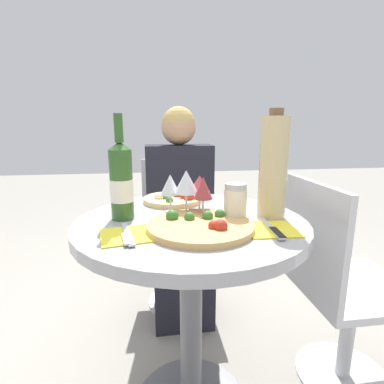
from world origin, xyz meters
The scene contains 15 objects.
dining_table centered at (0.00, 0.00, 0.58)m, with size 0.77×0.77×0.76m.
chair_behind_diner centered at (0.03, 0.78, 0.42)m, with size 0.43×0.43×0.87m.
seated_diner centered at (0.03, 0.64, 0.53)m, with size 0.37×0.40×1.17m.
chair_empty_side centered at (0.61, 0.05, 0.42)m, with size 0.43×0.43×0.87m.
pizza_large centered at (0.01, -0.11, 0.78)m, with size 0.32×0.32×0.05m.
pizza_small_far centered at (-0.04, 0.23, 0.78)m, with size 0.24×0.24×0.05m.
wine_bottle centered at (-0.23, 0.04, 0.89)m, with size 0.08×0.08×0.34m.
tall_carafe centered at (0.27, -0.02, 0.94)m, with size 0.09×0.09×0.36m.
sugar_shaker centered at (0.14, -0.03, 0.83)m, with size 0.07×0.07×0.12m.
wine_glass_back_right centered at (0.04, 0.08, 0.87)m, with size 0.08×0.08×0.13m.
wine_glass_front_right centered at (0.04, 0.01, 0.87)m, with size 0.06×0.06×0.14m.
wine_glass_back_left centered at (-0.06, 0.08, 0.87)m, with size 0.07×0.07×0.14m.
wine_glass_center centered at (-0.01, 0.04, 0.88)m, with size 0.08×0.08×0.16m.
place_setting_left centered at (-0.20, -0.13, 0.77)m, with size 0.18×0.19×0.01m.
place_setting_right centered at (0.22, -0.14, 0.77)m, with size 0.16×0.19×0.01m.
Camera 1 is at (-0.13, -0.95, 1.07)m, focal length 28.00 mm.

